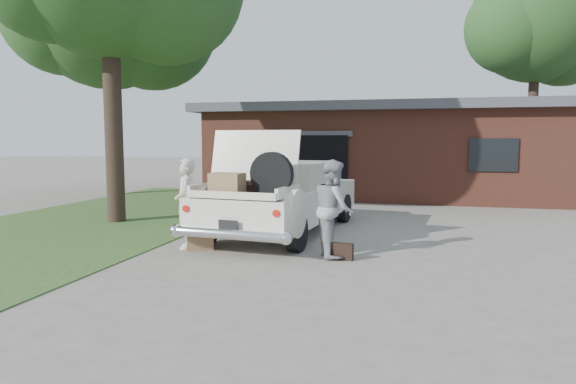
# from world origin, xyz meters

# --- Properties ---
(ground) EXTENTS (90.00, 90.00, 0.00)m
(ground) POSITION_xyz_m (0.00, 0.00, 0.00)
(ground) COLOR gray
(ground) RESTS_ON ground
(grass_strip) EXTENTS (6.00, 16.00, 0.02)m
(grass_strip) POSITION_xyz_m (-5.50, 3.00, 0.01)
(grass_strip) COLOR #2D4C1E
(grass_strip) RESTS_ON ground
(house) EXTENTS (12.80, 7.80, 3.30)m
(house) POSITION_xyz_m (0.98, 11.47, 1.67)
(house) COLOR brown
(house) RESTS_ON ground
(tree_back) EXTENTS (7.30, 6.34, 10.25)m
(tree_back) POSITION_xyz_m (-8.73, 8.48, 6.78)
(tree_back) COLOR #38281E
(tree_back) RESTS_ON ground
(tree_right) EXTENTS (6.62, 5.76, 10.38)m
(tree_right) POSITION_xyz_m (7.37, 17.11, 7.17)
(tree_right) COLOR #38281E
(tree_right) RESTS_ON ground
(sedan) EXTENTS (2.63, 5.66, 2.25)m
(sedan) POSITION_xyz_m (-0.58, 2.37, 0.81)
(sedan) COLOR white
(sedan) RESTS_ON ground
(woman_left) EXTENTS (0.62, 0.74, 1.72)m
(woman_left) POSITION_xyz_m (-1.94, 0.32, 0.86)
(woman_left) COLOR beige
(woman_left) RESTS_ON ground
(woman_right) EXTENTS (0.91, 1.02, 1.72)m
(woman_right) POSITION_xyz_m (0.90, 0.32, 0.86)
(woman_right) COLOR gray
(woman_right) RESTS_ON ground
(suitcase_left) EXTENTS (0.52, 0.34, 0.38)m
(suitcase_left) POSITION_xyz_m (-1.59, 0.18, 0.19)
(suitcase_left) COLOR #8F6A49
(suitcase_left) RESTS_ON ground
(suitcase_right) EXTENTS (0.39, 0.17, 0.29)m
(suitcase_right) POSITION_xyz_m (1.10, 0.09, 0.15)
(suitcase_right) COLOR black
(suitcase_right) RESTS_ON ground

